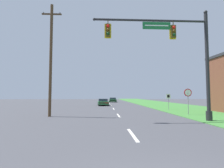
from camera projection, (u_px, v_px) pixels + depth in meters
The scene contains 8 objects.
grass_verge_right at pixel (167, 105), 32.88m from camera, with size 10.00×110.00×0.04m.
road_center_line at pixel (114, 109), 24.39m from camera, with size 0.16×34.80×0.01m.
signal_mast at pixel (181, 53), 13.09m from camera, with size 8.84×0.47×8.38m.
car_ahead at pixel (103, 102), 32.14m from camera, with size 2.10×4.44×1.19m.
far_car at pixel (113, 100), 47.53m from camera, with size 1.82×4.46×1.19m.
stop_sign at pixel (188, 96), 17.04m from camera, with size 0.76×0.07×2.50m.
route_sign_post at pixel (168, 98), 22.42m from camera, with size 0.55×0.06×2.03m.
utility_pole_near at pixel (51, 58), 15.91m from camera, with size 1.80×0.26×10.32m.
Camera 1 is at (-1.41, -2.52, 1.93)m, focal length 28.00 mm.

